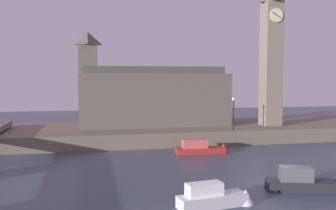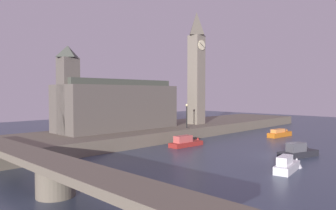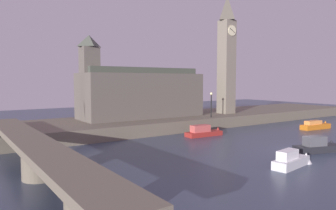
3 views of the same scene
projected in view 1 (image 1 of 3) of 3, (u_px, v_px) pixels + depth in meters
The scene contains 8 objects.
ground_plane at pixel (280, 185), 24.48m from camera, with size 120.00×120.00×0.00m, color #384256.
far_embankment at pixel (196, 131), 43.96m from camera, with size 70.00×12.00×1.50m, color #6B6051.
clock_tower at pixel (271, 45), 43.04m from camera, with size 2.23×2.27×17.68m.
parliament_hall at pixel (150, 96), 43.48m from camera, with size 16.92×5.97×10.55m.
streetlamp at pixel (233, 109), 39.57m from camera, with size 0.36×0.36×3.41m.
boat_barge_dark at pixel (310, 182), 23.51m from camera, with size 5.40×2.64×1.73m.
boat_dinghy_red at pixel (205, 148), 34.96m from camera, with size 5.27×1.72×1.61m.
boat_ferry_white at pixel (218, 198), 20.50m from camera, with size 4.52×1.75×1.46m.
Camera 1 is at (-12.02, -22.06, 6.99)m, focal length 40.36 mm.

